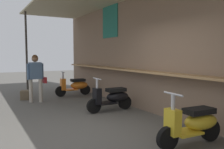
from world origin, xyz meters
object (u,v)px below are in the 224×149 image
at_px(shopper_with_handbag, 36,74).
at_px(merchandise_crate, 25,95).
at_px(scooter_yellow, 194,123).
at_px(scooter_black, 112,97).
at_px(scooter_orange, 75,86).

bearing_deg(shopper_with_handbag, merchandise_crate, 15.73).
bearing_deg(scooter_yellow, shopper_with_handbag, -68.60).
distance_m(scooter_yellow, merchandise_crate, 6.25).
relative_size(scooter_black, shopper_with_handbag, 0.87).
height_order(scooter_black, merchandise_crate, scooter_black).
xyz_separation_m(scooter_yellow, shopper_with_handbag, (-5.25, -1.61, 0.58)).
distance_m(scooter_black, merchandise_crate, 3.59).
bearing_deg(scooter_black, shopper_with_handbag, -54.54).
bearing_deg(scooter_yellow, merchandise_crate, -68.34).
xyz_separation_m(scooter_black, scooter_yellow, (2.90, -0.00, 0.00)).
bearing_deg(scooter_orange, scooter_black, 93.42).
xyz_separation_m(scooter_black, shopper_with_handbag, (-2.35, -1.61, 0.58)).
xyz_separation_m(scooter_yellow, merchandise_crate, (-5.96, -1.86, -0.23)).
xyz_separation_m(shopper_with_handbag, merchandise_crate, (-0.71, -0.25, -0.80)).
relative_size(scooter_yellow, shopper_with_handbag, 0.87).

